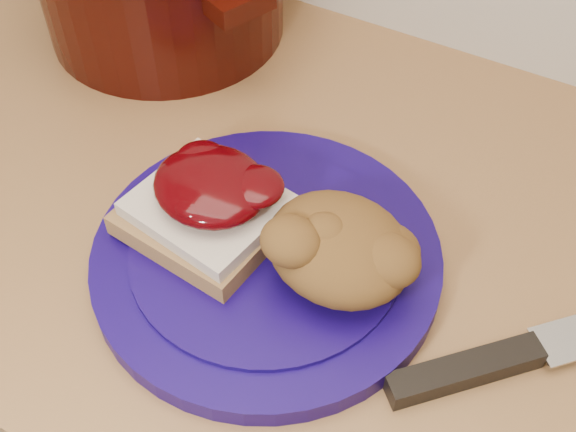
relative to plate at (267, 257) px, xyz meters
The scene contains 5 objects.
plate is the anchor object (origin of this frame).
sandwich 0.07m from the plate, behind, with size 0.14×0.12×0.06m.
stuffing_mound 0.08m from the plate, ahead, with size 0.12×0.11×0.06m, color brown.
chef_knife 0.22m from the plate, ahead, with size 0.25×0.26×0.02m.
butter_knife 0.26m from the plate, 14.67° to the left, with size 0.17×0.01×0.00m, color silver.
Camera 1 is at (0.15, 1.10, 1.40)m, focal length 45.00 mm.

